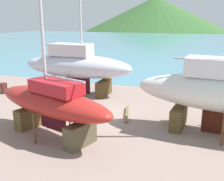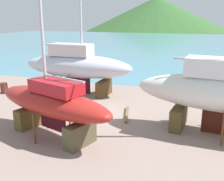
{
  "view_description": "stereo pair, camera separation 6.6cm",
  "coord_description": "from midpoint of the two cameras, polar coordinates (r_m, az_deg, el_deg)",
  "views": [
    {
      "loc": [
        7.06,
        -16.02,
        6.65
      ],
      "look_at": [
        1.47,
        0.23,
        1.86
      ],
      "focal_mm": 42.69,
      "sensor_mm": 36.0,
      "label": 1
    },
    {
      "loc": [
        7.13,
        -16.0,
        6.65
      ],
      "look_at": [
        1.47,
        0.23,
        1.86
      ],
      "focal_mm": 42.69,
      "sensor_mm": 36.0,
      "label": 2
    }
  ],
  "objects": [
    {
      "name": "ground_plane",
      "position": [
        15.96,
        -9.26,
        -9.26
      ],
      "size": [
        48.33,
        48.33,
        0.0
      ],
      "primitive_type": "plane",
      "color": "gray"
    },
    {
      "name": "sea_water",
      "position": [
        68.86,
        13.39,
        9.62
      ],
      "size": [
        143.59,
        86.86,
        0.01
      ],
      "primitive_type": "cube",
      "color": "teal",
      "rests_on": "ground"
    },
    {
      "name": "headland_hill",
      "position": [
        190.27,
        9.47,
        13.37
      ],
      "size": [
        166.13,
        166.13,
        39.24
      ],
      "primitive_type": "cone",
      "color": "#325C2B",
      "rests_on": "ground"
    },
    {
      "name": "sailboat_small_center",
      "position": [
        23.7,
        -7.51,
        5.38
      ],
      "size": [
        10.08,
        3.29,
        18.14
      ],
      "rotation": [
        0.0,
        0.0,
        0.0
      ],
      "color": "#4D361B",
      "rests_on": "ground"
    },
    {
      "name": "sailboat_large_starboard",
      "position": [
        15.27,
        -12.57,
        -2.51
      ],
      "size": [
        8.76,
        4.81,
        12.79
      ],
      "rotation": [
        0.0,
        0.0,
        2.83
      ],
      "color": "brown",
      "rests_on": "ground"
    },
    {
      "name": "barrel_blue_faded",
      "position": [
        25.66,
        -22.04,
        0.48
      ],
      "size": [
        0.82,
        0.82,
        0.94
      ],
      "primitive_type": "cylinder",
      "rotation": [
        0.0,
        0.0,
        1.13
      ],
      "color": "maroon",
      "rests_on": "ground"
    },
    {
      "name": "timber_plank_far",
      "position": [
        18.6,
        3.29,
        -5.08
      ],
      "size": [
        0.88,
        2.92,
        0.19
      ],
      "primitive_type": "cube",
      "rotation": [
        0.0,
        0.0,
        1.81
      ],
      "color": "brown",
      "rests_on": "ground"
    }
  ]
}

